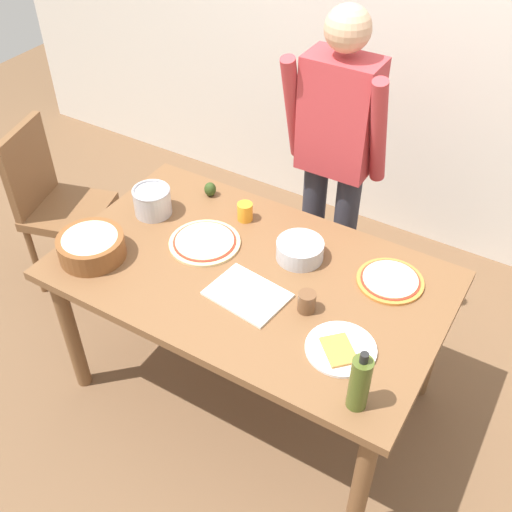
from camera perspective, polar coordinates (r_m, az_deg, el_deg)
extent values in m
plane|color=brown|center=(3.09, -0.49, -11.91)|extent=(8.00, 8.00, 0.00)
cube|color=silver|center=(3.52, 13.97, 20.70)|extent=(5.60, 0.10, 2.60)
cube|color=brown|center=(2.54, -0.58, -1.83)|extent=(1.60, 0.96, 0.04)
cylinder|color=brown|center=(2.95, -16.84, -6.80)|extent=(0.07, 0.07, 0.72)
cylinder|color=brown|center=(2.43, 9.76, -20.13)|extent=(0.07, 0.07, 0.72)
cylinder|color=brown|center=(3.35, -7.52, 1.76)|extent=(0.07, 0.07, 0.72)
cylinder|color=brown|center=(2.90, 16.09, -7.60)|extent=(0.07, 0.07, 0.72)
cylinder|color=#2D2D38|center=(3.28, 5.24, 2.41)|extent=(0.12, 0.12, 0.85)
cylinder|color=#2D2D38|center=(3.23, 8.08, 1.37)|extent=(0.12, 0.12, 0.85)
cube|color=#B7383D|center=(2.86, 7.75, 12.79)|extent=(0.34, 0.20, 0.55)
cylinder|color=#B7383D|center=(2.90, 3.46, 13.49)|extent=(0.07, 0.21, 0.55)
cylinder|color=#B7383D|center=(2.76, 11.32, 11.18)|extent=(0.07, 0.21, 0.55)
sphere|color=tan|center=(2.70, 8.54, 20.18)|extent=(0.20, 0.20, 0.20)
cube|color=brown|center=(3.46, -16.98, 4.00)|extent=(0.50, 0.50, 0.05)
cube|color=brown|center=(3.42, -20.45, 7.72)|extent=(0.14, 0.38, 0.45)
cylinder|color=brown|center=(3.43, -15.00, -1.39)|extent=(0.04, 0.04, 0.45)
cylinder|color=brown|center=(3.65, -12.69, 2.09)|extent=(0.04, 0.04, 0.45)
cylinder|color=brown|center=(3.59, -19.81, -0.43)|extent=(0.04, 0.04, 0.45)
cylinder|color=brown|center=(3.80, -17.32, 2.86)|extent=(0.04, 0.04, 0.45)
cylinder|color=beige|center=(2.66, -4.78, 1.24)|extent=(0.31, 0.31, 0.01)
cylinder|color=#B22D1E|center=(2.66, -4.79, 1.38)|extent=(0.27, 0.27, 0.00)
cylinder|color=beige|center=(2.66, -4.80, 1.44)|extent=(0.25, 0.25, 0.00)
cylinder|color=#C67A33|center=(2.53, 12.35, -2.28)|extent=(0.27, 0.27, 0.01)
cylinder|color=#B22D1E|center=(2.53, 12.38, -2.15)|extent=(0.24, 0.24, 0.00)
cylinder|color=beige|center=(2.52, 12.39, -2.08)|extent=(0.22, 0.22, 0.00)
cylinder|color=white|center=(2.25, 7.88, -8.52)|extent=(0.26, 0.26, 0.01)
cube|color=#CC8438|center=(2.23, 7.69, -8.66)|extent=(0.17, 0.17, 0.01)
cylinder|color=brown|center=(2.66, -15.03, 0.84)|extent=(0.28, 0.28, 0.10)
ellipsoid|color=beige|center=(2.63, -15.18, 1.50)|extent=(0.25, 0.25, 0.05)
cylinder|color=#B7B7BC|center=(2.57, 4.10, 0.55)|extent=(0.20, 0.20, 0.08)
cylinder|color=#47561E|center=(2.03, 9.59, -11.60)|extent=(0.07, 0.07, 0.22)
cylinder|color=black|center=(1.93, 10.01, -9.30)|extent=(0.03, 0.03, 0.04)
cylinder|color=#B7B7BC|center=(2.84, -9.59, 4.97)|extent=(0.17, 0.17, 0.12)
torus|color=#A5A5AD|center=(2.80, -9.74, 6.03)|extent=(0.17, 0.17, 0.01)
cylinder|color=orange|center=(2.77, -1.03, 4.14)|extent=(0.07, 0.07, 0.08)
cylinder|color=brown|center=(2.35, 4.74, -4.27)|extent=(0.07, 0.07, 0.08)
cube|color=white|center=(2.42, -0.80, -3.59)|extent=(0.33, 0.26, 0.01)
ellipsoid|color=#2D4219|center=(2.93, -4.28, 6.21)|extent=(0.06, 0.06, 0.07)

